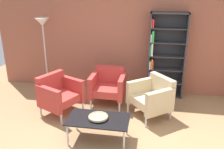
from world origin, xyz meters
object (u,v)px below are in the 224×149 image
at_px(bookshelf_tall, 164,57).
at_px(armchair_near_window, 59,93).
at_px(coffee_table_low, 98,120).
at_px(armchair_by_bookshelf, 108,85).
at_px(decorative_bowl, 98,117).
at_px(floor_lamp_torchiere, 43,31).
at_px(armchair_spare_guest, 152,96).

relative_size(bookshelf_tall, armchair_near_window, 2.07).
height_order(bookshelf_tall, coffee_table_low, bookshelf_tall).
xyz_separation_m(armchair_by_bookshelf, armchair_near_window, (-0.89, -0.58, 0.00)).
bearing_deg(decorative_bowl, coffee_table_low, -135.00).
bearing_deg(coffee_table_low, armchair_by_bookshelf, 93.91).
bearing_deg(armchair_by_bookshelf, floor_lamp_torchiere, 163.45).
xyz_separation_m(armchair_near_window, armchair_spare_guest, (1.82, 0.19, 0.00)).
distance_m(armchair_near_window, floor_lamp_torchiere, 1.66).
height_order(coffee_table_low, armchair_near_window, armchair_near_window).
height_order(decorative_bowl, floor_lamp_torchiere, floor_lamp_torchiere).
relative_size(armchair_spare_guest, floor_lamp_torchiere, 0.55).
bearing_deg(bookshelf_tall, coffee_table_low, -117.60).
bearing_deg(armchair_by_bookshelf, decorative_bowl, -85.32).
height_order(armchair_near_window, floor_lamp_torchiere, floor_lamp_torchiere).
bearing_deg(floor_lamp_torchiere, coffee_table_low, -47.55).
height_order(bookshelf_tall, decorative_bowl, bookshelf_tall).
height_order(armchair_spare_guest, floor_lamp_torchiere, floor_lamp_torchiere).
bearing_deg(decorative_bowl, armchair_by_bookshelf, 93.91).
bearing_deg(decorative_bowl, armchair_spare_guest, 49.17).
height_order(armchair_by_bookshelf, armchair_spare_guest, same).
bearing_deg(bookshelf_tall, floor_lamp_torchiere, -176.94).
relative_size(coffee_table_low, armchair_spare_guest, 1.05).
bearing_deg(armchair_by_bookshelf, armchair_near_window, -146.14).
xyz_separation_m(coffee_table_low, armchair_by_bookshelf, (-0.09, 1.36, 0.05)).
height_order(coffee_table_low, floor_lamp_torchiere, floor_lamp_torchiere).
bearing_deg(floor_lamp_torchiere, armchair_spare_guest, -19.16).
distance_m(coffee_table_low, decorative_bowl, 0.07).
xyz_separation_m(bookshelf_tall, armchair_near_window, (-2.03, -1.23, -0.51)).
xyz_separation_m(armchair_by_bookshelf, floor_lamp_torchiere, (-1.61, 0.50, 1.03)).
height_order(armchair_near_window, armchair_spare_guest, same).
xyz_separation_m(coffee_table_low, decorative_bowl, (0.00, 0.00, 0.07)).
xyz_separation_m(coffee_table_low, armchair_near_window, (-0.98, 0.78, 0.05)).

